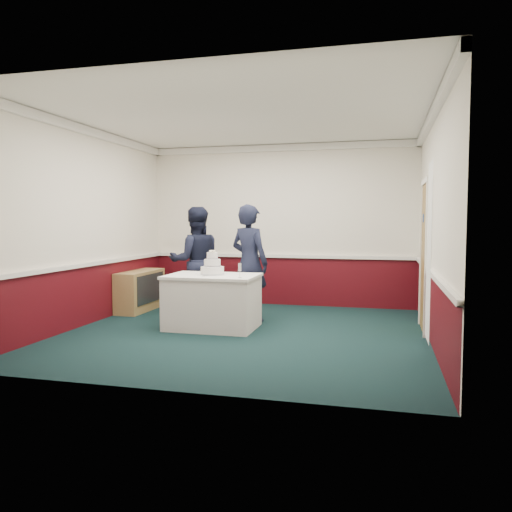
% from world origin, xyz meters
% --- Properties ---
extents(ground, '(5.00, 5.00, 0.00)m').
position_xyz_m(ground, '(0.00, 0.00, 0.00)').
color(ground, black).
rests_on(ground, ground).
extents(room_shell, '(5.00, 5.00, 3.00)m').
position_xyz_m(room_shell, '(0.08, 0.61, 1.97)').
color(room_shell, white).
rests_on(room_shell, ground).
extents(sideboard, '(0.41, 1.20, 0.70)m').
position_xyz_m(sideboard, '(-2.28, 1.28, 0.35)').
color(sideboard, tan).
rests_on(sideboard, ground).
extents(cake_table, '(1.32, 0.92, 0.79)m').
position_xyz_m(cake_table, '(-0.55, 0.20, 0.40)').
color(cake_table, white).
rests_on(cake_table, ground).
extents(wedding_cake, '(0.35, 0.35, 0.36)m').
position_xyz_m(wedding_cake, '(-0.55, 0.20, 0.90)').
color(wedding_cake, white).
rests_on(wedding_cake, cake_table).
extents(cake_knife, '(0.05, 0.22, 0.00)m').
position_xyz_m(cake_knife, '(-0.58, -0.00, 0.79)').
color(cake_knife, silver).
rests_on(cake_knife, cake_table).
extents(champagne_flute, '(0.05, 0.05, 0.21)m').
position_xyz_m(champagne_flute, '(-0.05, -0.08, 0.93)').
color(champagne_flute, silver).
rests_on(champagne_flute, cake_table).
extents(person_man, '(1.10, 1.02, 1.82)m').
position_xyz_m(person_man, '(-1.17, 1.12, 0.91)').
color(person_man, black).
rests_on(person_man, ground).
extents(person_woman, '(0.79, 0.67, 1.84)m').
position_xyz_m(person_woman, '(-0.17, 0.89, 0.92)').
color(person_woman, black).
rests_on(person_woman, ground).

